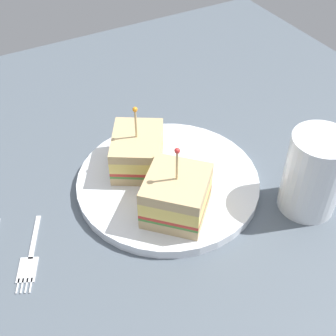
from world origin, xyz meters
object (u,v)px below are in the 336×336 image
object	(u,v)px
sandwich_half_front	(176,196)
sandwich_half_back	(137,151)
plate	(168,182)
drink_glass	(313,176)
fork	(29,260)

from	to	relation	value
sandwich_half_front	sandwich_half_back	xyz separation A→B (cm)	(10.48, 0.34, -0.33)
sandwich_half_back	plate	bearing A→B (deg)	-152.22
plate	sandwich_half_front	size ratio (longest dim) A/B	2.30
sandwich_half_back	drink_glass	distance (cm)	23.83
plate	sandwich_half_back	world-z (taller)	sandwich_half_back
plate	drink_glass	distance (cm)	19.52
sandwich_half_front	drink_glass	world-z (taller)	sandwich_half_front
fork	plate	bearing A→B (deg)	-81.23
fork	sandwich_half_front	bearing A→B (deg)	-98.12
sandwich_half_front	drink_glass	bearing A→B (deg)	-110.54
plate	sandwich_half_front	world-z (taller)	sandwich_half_front
sandwich_half_back	fork	xyz separation A→B (cm)	(-7.78, 18.56, -3.83)
plate	drink_glass	size ratio (longest dim) A/B	2.22
sandwich_half_front	sandwich_half_back	world-z (taller)	sandwich_half_front
plate	sandwich_half_back	distance (cm)	6.12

